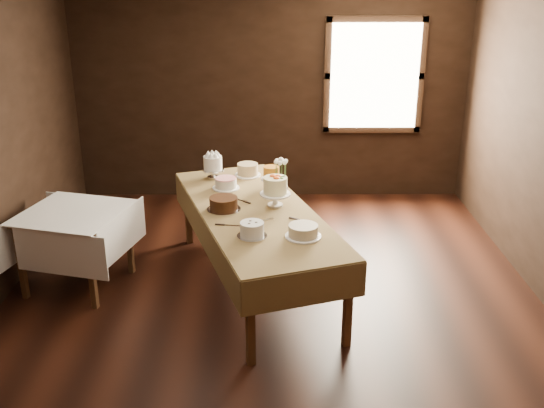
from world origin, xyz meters
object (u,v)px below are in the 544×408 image
(cake_server_a, at_px, (266,220))
(side_table, at_px, (74,221))
(cake_cream, at_px, (303,231))
(cake_server_d, at_px, (280,195))
(cake_caramel, at_px, (271,179))
(flower_vase, at_px, (281,186))
(cake_chocolate, at_px, (224,204))
(cake_meringue, at_px, (213,168))
(display_table, at_px, (255,215))
(cake_swirl, at_px, (252,230))
(cake_flowers, at_px, (275,193))
(cake_lattice, at_px, (226,184))
(cake_speckled, at_px, (248,170))
(cake_server_b, at_px, (306,221))
(cake_server_e, at_px, (234,226))
(cake_server_c, at_px, (238,199))

(cake_server_a, bearing_deg, side_table, 141.81)
(cake_cream, xyz_separation_m, cake_server_d, (-0.18, 1.01, -0.05))
(cake_caramel, xyz_separation_m, cake_cream, (0.26, -1.19, -0.05))
(flower_vase, bearing_deg, cake_chocolate, -140.23)
(cake_meringue, xyz_separation_m, cake_server_a, (0.57, -1.15, -0.11))
(cake_chocolate, distance_m, flower_vase, 0.70)
(cake_chocolate, xyz_separation_m, cake_cream, (0.70, -0.61, -0.01))
(display_table, relative_size, side_table, 2.49)
(cake_caramel, bearing_deg, cake_swirl, -97.90)
(cake_chocolate, bearing_deg, cake_server_d, 37.12)
(side_table, height_order, cake_chocolate, cake_chocolate)
(cake_server_d, bearing_deg, cake_cream, -139.94)
(cake_flowers, relative_size, cake_server_a, 1.25)
(display_table, relative_size, cake_chocolate, 7.64)
(cake_server_a, bearing_deg, flower_vase, 49.18)
(side_table, bearing_deg, cake_meringue, 34.82)
(flower_vase, bearing_deg, cake_lattice, 165.31)
(cake_speckled, bearing_deg, cake_swirl, -86.94)
(side_table, bearing_deg, cake_flowers, 1.73)
(cake_server_b, height_order, cake_server_d, same)
(cake_swirl, xyz_separation_m, cake_server_a, (0.12, 0.37, -0.06))
(cake_server_b, bearing_deg, cake_caramel, 138.60)
(cake_chocolate, bearing_deg, cake_server_a, -31.14)
(cake_server_a, bearing_deg, cake_meringue, 86.95)
(cake_lattice, relative_size, cake_swirl, 1.07)
(cake_server_a, bearing_deg, cake_speckled, 70.14)
(display_table, distance_m, flower_vase, 0.52)
(cake_speckled, relative_size, cake_server_b, 1.17)
(cake_cream, relative_size, flower_vase, 2.31)
(cake_chocolate, xyz_separation_m, cake_swirl, (0.28, -0.61, 0.00))
(side_table, height_order, cake_server_b, cake_server_b)
(display_table, distance_m, cake_server_d, 0.46)
(cake_server_e, bearing_deg, side_table, 172.95)
(cake_caramel, distance_m, flower_vase, 0.17)
(display_table, bearing_deg, cake_server_b, -32.44)
(cake_speckled, bearing_deg, cake_lattice, -117.15)
(cake_caramel, relative_size, cake_server_c, 1.02)
(cake_swirl, distance_m, cake_server_a, 0.39)
(cake_server_d, bearing_deg, cake_meringue, 83.32)
(cake_flowers, bearing_deg, cake_speckled, 107.78)
(side_table, xyz_separation_m, cake_server_e, (1.53, -0.42, 0.13))
(side_table, relative_size, cake_server_a, 4.63)
(cake_server_a, bearing_deg, cake_caramel, 57.49)
(cake_swirl, bearing_deg, cake_caramel, 82.10)
(cake_server_e, bearing_deg, cake_server_b, 16.76)
(cake_swirl, bearing_deg, display_table, 88.88)
(cake_meringue, xyz_separation_m, cake_caramel, (0.61, -0.33, -0.01))
(cake_server_c, bearing_deg, flower_vase, -113.67)
(cake_caramel, bearing_deg, cake_server_c, -135.48)
(display_table, bearing_deg, cake_server_e, -115.03)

